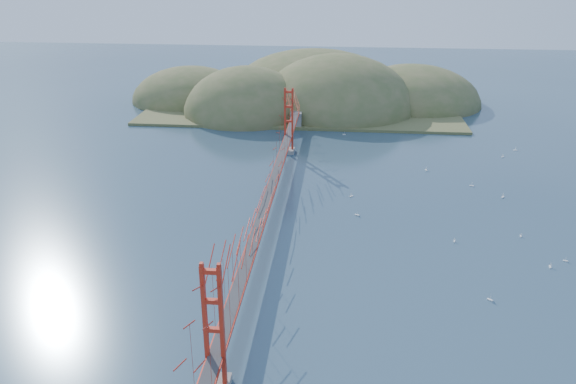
{
  "coord_description": "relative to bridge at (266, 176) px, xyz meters",
  "views": [
    {
      "loc": [
        9.22,
        -65.15,
        32.43
      ],
      "look_at": [
        2.82,
        0.0,
        4.95
      ],
      "focal_mm": 35.0,
      "sensor_mm": 36.0,
      "label": 1
    }
  ],
  "objects": [
    {
      "name": "sailboat_15",
      "position": [
        23.44,
        22.97,
        -6.85
      ],
      "size": [
        0.61,
        0.65,
        0.73
      ],
      "color": "white",
      "rests_on": "ground"
    },
    {
      "name": "bridge",
      "position": [
        0.0,
        0.0,
        0.0
      ],
      "size": [
        2.2,
        94.4,
        12.0
      ],
      "color": "gray",
      "rests_on": "ground"
    },
    {
      "name": "sailboat_5",
      "position": [
        33.38,
        -7.48,
        -6.86
      ],
      "size": [
        0.55,
        0.61,
        0.69
      ],
      "color": "white",
      "rests_on": "ground"
    },
    {
      "name": "sailboat_2",
      "position": [
        35.6,
        -5.89,
        -6.87
      ],
      "size": [
        0.54,
        0.52,
        0.61
      ],
      "color": "white",
      "rests_on": "ground"
    },
    {
      "name": "far_headlands",
      "position": [
        2.21,
        68.33,
        -7.01
      ],
      "size": [
        84.0,
        58.0,
        25.0
      ],
      "color": "olive",
      "rests_on": "ground"
    },
    {
      "name": "sailboat_0",
      "position": [
        23.66,
        -2.22,
        -6.87
      ],
      "size": [
        0.49,
        0.54,
        0.61
      ],
      "color": "white",
      "rests_on": "ground"
    },
    {
      "name": "sailboat_3",
      "position": [
        11.07,
        10.7,
        -6.85
      ],
      "size": [
        0.67,
        0.67,
        0.71
      ],
      "color": "white",
      "rests_on": "ground"
    },
    {
      "name": "sailboat_17",
      "position": [
        40.84,
        34.93,
        -6.85
      ],
      "size": [
        0.63,
        0.51,
        0.74
      ],
      "color": "white",
      "rests_on": "ground"
    },
    {
      "name": "sailboat_4",
      "position": [
        33.1,
        12.54,
        -6.85
      ],
      "size": [
        0.71,
        0.71,
        0.75
      ],
      "color": "white",
      "rests_on": "ground"
    },
    {
      "name": "sailboat_6",
      "position": [
        25.05,
        -14.95,
        -6.85
      ],
      "size": [
        0.69,
        0.69,
        0.73
      ],
      "color": "white",
      "rests_on": "ground"
    },
    {
      "name": "sailboat_12",
      "position": [
        9.85,
        41.82,
        -6.86
      ],
      "size": [
        0.6,
        0.49,
        0.7
      ],
      "color": "white",
      "rests_on": "ground"
    },
    {
      "name": "ground",
      "position": [
        0.0,
        -0.18,
        -7.01
      ],
      "size": [
        320.0,
        320.0,
        0.0
      ],
      "primitive_type": "plane",
      "color": "#2E485C",
      "rests_on": "ground"
    },
    {
      "name": "sailboat_7",
      "position": [
        29.49,
        16.62,
        -6.85
      ],
      "size": [
        0.63,
        0.56,
        0.72
      ],
      "color": "white",
      "rests_on": "ground"
    },
    {
      "name": "sailboat_8",
      "position": [
        37.6,
        30.91,
        -6.86
      ],
      "size": [
        0.64,
        0.64,
        0.69
      ],
      "color": "white",
      "rests_on": "ground"
    },
    {
      "name": "sailboat_16",
      "position": [
        11.83,
        4.28,
        -6.85
      ],
      "size": [
        0.67,
        0.67,
        0.75
      ],
      "color": "white",
      "rests_on": "ground"
    },
    {
      "name": "sailboat_14",
      "position": [
        32.21,
        0.0,
        -6.87
      ],
      "size": [
        0.44,
        0.5,
        0.56
      ],
      "color": "white",
      "rests_on": "ground"
    }
  ]
}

